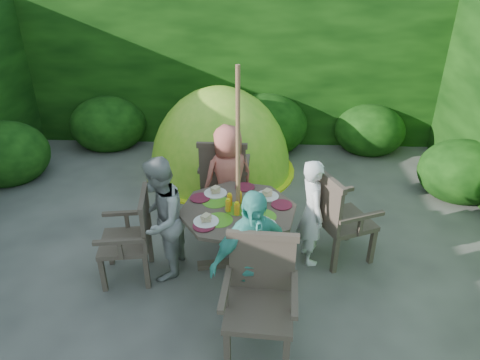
{
  "coord_description": "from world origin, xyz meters",
  "views": [
    {
      "loc": [
        0.49,
        -3.71,
        3.04
      ],
      "look_at": [
        0.29,
        0.45,
        0.85
      ],
      "focal_mm": 32.0,
      "sensor_mm": 36.0,
      "label": 1
    }
  ],
  "objects_px": {
    "child_right": "(312,212)",
    "child_left": "(160,220)",
    "garden_chair_left": "(132,236)",
    "garden_chair_front": "(260,296)",
    "garden_chair_right": "(338,216)",
    "patio_table": "(239,218)",
    "child_front": "(251,260)",
    "dome_tent": "(221,170)",
    "parasol_pole": "(238,176)",
    "garden_chair_back": "(224,176)",
    "child_back": "(228,178)"
  },
  "relations": [
    {
      "from": "child_right",
      "to": "child_left",
      "type": "relative_size",
      "value": 0.91
    },
    {
      "from": "garden_chair_left",
      "to": "garden_chair_front",
      "type": "distance_m",
      "value": 1.56
    },
    {
      "from": "garden_chair_right",
      "to": "garden_chair_left",
      "type": "height_order",
      "value": "garden_chair_right"
    },
    {
      "from": "patio_table",
      "to": "garden_chair_left",
      "type": "relative_size",
      "value": 1.56
    },
    {
      "from": "child_left",
      "to": "child_front",
      "type": "height_order",
      "value": "child_front"
    },
    {
      "from": "garden_chair_left",
      "to": "dome_tent",
      "type": "relative_size",
      "value": 0.34
    },
    {
      "from": "parasol_pole",
      "to": "dome_tent",
      "type": "height_order",
      "value": "parasol_pole"
    },
    {
      "from": "patio_table",
      "to": "garden_chair_back",
      "type": "distance_m",
      "value": 1.09
    },
    {
      "from": "child_back",
      "to": "child_front",
      "type": "height_order",
      "value": "child_front"
    },
    {
      "from": "garden_chair_left",
      "to": "dome_tent",
      "type": "xyz_separation_m",
      "value": [
        0.67,
        2.55,
        -0.5
      ]
    },
    {
      "from": "parasol_pole",
      "to": "child_front",
      "type": "height_order",
      "value": "parasol_pole"
    },
    {
      "from": "garden_chair_left",
      "to": "child_left",
      "type": "distance_m",
      "value": 0.34
    },
    {
      "from": "patio_table",
      "to": "garden_chair_front",
      "type": "relative_size",
      "value": 1.44
    },
    {
      "from": "garden_chair_right",
      "to": "child_left",
      "type": "xyz_separation_m",
      "value": [
        -1.86,
        -0.35,
        0.13
      ]
    },
    {
      "from": "child_front",
      "to": "dome_tent",
      "type": "height_order",
      "value": "child_front"
    },
    {
      "from": "child_front",
      "to": "garden_chair_right",
      "type": "bearing_deg",
      "value": 15.6
    },
    {
      "from": "child_right",
      "to": "child_left",
      "type": "distance_m",
      "value": 1.6
    },
    {
      "from": "garden_chair_right",
      "to": "garden_chair_left",
      "type": "relative_size",
      "value": 1.08
    },
    {
      "from": "patio_table",
      "to": "child_left",
      "type": "relative_size",
      "value": 1.1
    },
    {
      "from": "parasol_pole",
      "to": "garden_chair_back",
      "type": "xyz_separation_m",
      "value": [
        -0.23,
        1.07,
        -0.55
      ]
    },
    {
      "from": "garden_chair_front",
      "to": "garden_chair_right",
      "type": "bearing_deg",
      "value": 60.12
    },
    {
      "from": "child_left",
      "to": "garden_chair_right",
      "type": "bearing_deg",
      "value": 104.88
    },
    {
      "from": "garden_chair_right",
      "to": "garden_chair_front",
      "type": "xyz_separation_m",
      "value": [
        -0.84,
        -1.26,
        -0.0
      ]
    },
    {
      "from": "parasol_pole",
      "to": "garden_chair_right",
      "type": "relative_size",
      "value": 2.17
    },
    {
      "from": "garden_chair_front",
      "to": "dome_tent",
      "type": "bearing_deg",
      "value": 104.24
    },
    {
      "from": "patio_table",
      "to": "garden_chair_right",
      "type": "relative_size",
      "value": 1.44
    },
    {
      "from": "dome_tent",
      "to": "child_right",
      "type": "bearing_deg",
      "value": -79.32
    },
    {
      "from": "parasol_pole",
      "to": "child_left",
      "type": "distance_m",
      "value": 0.91
    },
    {
      "from": "parasol_pole",
      "to": "child_left",
      "type": "height_order",
      "value": "parasol_pole"
    },
    {
      "from": "child_right",
      "to": "child_front",
      "type": "distance_m",
      "value": 1.13
    },
    {
      "from": "child_right",
      "to": "dome_tent",
      "type": "height_order",
      "value": "dome_tent"
    },
    {
      "from": "garden_chair_left",
      "to": "garden_chair_back",
      "type": "distance_m",
      "value": 1.54
    },
    {
      "from": "garden_chair_right",
      "to": "child_back",
      "type": "height_order",
      "value": "child_back"
    },
    {
      "from": "garden_chair_left",
      "to": "garden_chair_back",
      "type": "height_order",
      "value": "garden_chair_back"
    },
    {
      "from": "garden_chair_right",
      "to": "child_right",
      "type": "bearing_deg",
      "value": 74.45
    },
    {
      "from": "patio_table",
      "to": "garden_chair_left",
      "type": "distance_m",
      "value": 1.11
    },
    {
      "from": "child_right",
      "to": "dome_tent",
      "type": "bearing_deg",
      "value": 18.01
    },
    {
      "from": "child_back",
      "to": "garden_chair_left",
      "type": "bearing_deg",
      "value": 18.92
    },
    {
      "from": "garden_chair_left",
      "to": "child_right",
      "type": "bearing_deg",
      "value": 92.62
    },
    {
      "from": "patio_table",
      "to": "dome_tent",
      "type": "height_order",
      "value": "dome_tent"
    },
    {
      "from": "child_right",
      "to": "child_back",
      "type": "relative_size",
      "value": 0.91
    },
    {
      "from": "garden_chair_right",
      "to": "garden_chair_back",
      "type": "distance_m",
      "value": 1.57
    },
    {
      "from": "garden_chair_back",
      "to": "garden_chair_front",
      "type": "height_order",
      "value": "garden_chair_back"
    },
    {
      "from": "parasol_pole",
      "to": "child_back",
      "type": "relative_size",
      "value": 1.65
    },
    {
      "from": "garden_chair_back",
      "to": "patio_table",
      "type": "bearing_deg",
      "value": 104.07
    },
    {
      "from": "patio_table",
      "to": "child_back",
      "type": "bearing_deg",
      "value": 101.66
    },
    {
      "from": "parasol_pole",
      "to": "child_back",
      "type": "distance_m",
      "value": 0.91
    },
    {
      "from": "garden_chair_right",
      "to": "dome_tent",
      "type": "bearing_deg",
      "value": 11.35
    },
    {
      "from": "child_right",
      "to": "child_front",
      "type": "relative_size",
      "value": 0.89
    },
    {
      "from": "parasol_pole",
      "to": "child_right",
      "type": "bearing_deg",
      "value": 11.35
    }
  ]
}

